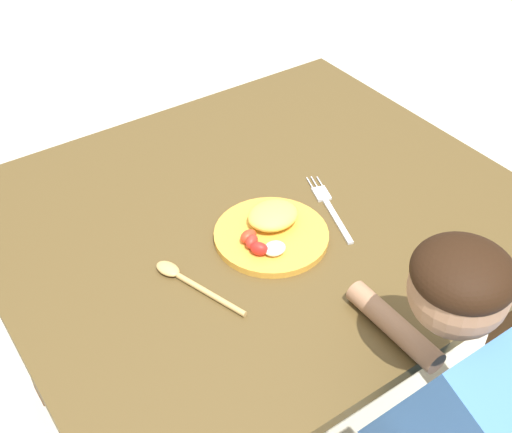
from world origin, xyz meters
name	(u,v)px	position (x,y,z in m)	size (l,w,h in m)	color
ground_plane	(259,408)	(0.00, 0.00, 0.00)	(8.00, 8.00, 0.00)	beige
dining_table	(260,261)	(0.00, 0.00, 0.59)	(1.12, 0.97, 0.74)	#523E1F
plate	(271,230)	(-0.03, -0.08, 0.76)	(0.24, 0.24, 0.05)	gold
fork	(329,207)	(0.13, -0.08, 0.74)	(0.09, 0.23, 0.01)	silver
spoon	(186,279)	(-0.24, -0.10, 0.75)	(0.09, 0.21, 0.02)	tan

